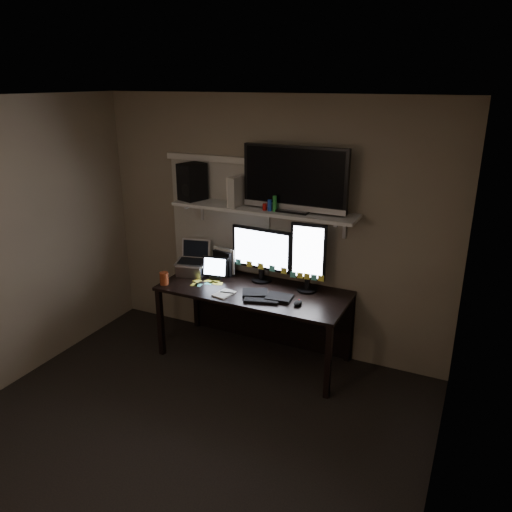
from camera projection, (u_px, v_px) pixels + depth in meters
The scene contains 21 objects.
floor at pixel (173, 446), 3.76m from camera, with size 3.60×3.60×0.00m, color black.
ceiling at pixel (149, 100), 2.92m from camera, with size 3.60×3.60×0.00m, color silver.
back_wall at pixel (270, 227), 4.88m from camera, with size 3.60×3.60×0.00m, color #716351.
right_wall at pixel (446, 354), 2.62m from camera, with size 3.60×3.60×0.00m, color #716351.
window_blinds at pixel (220, 216), 5.07m from camera, with size 1.10×0.02×1.10m, color beige.
desk at pixel (259, 301), 4.90m from camera, with size 1.80×0.75×0.73m.
wall_shelf at pixel (263, 210), 4.66m from camera, with size 1.80×0.35×0.03m, color silver.
monitor_landscape at pixel (262, 254), 4.85m from camera, with size 0.63×0.07×0.55m, color black.
monitor_portrait at pixel (308, 257), 4.59m from camera, with size 0.33×0.06×0.67m, color black.
keyboard at pixel (267, 295), 4.57m from camera, with size 0.48×0.19×0.03m, color black.
mouse at pixel (298, 303), 4.40m from camera, with size 0.07×0.11×0.04m, color black.
notepad at pixel (224, 294), 4.63m from camera, with size 0.14×0.20×0.01m, color silver.
tablet at pixel (216, 268), 4.95m from camera, with size 0.27×0.11×0.23m, color black.
file_sorter at pixel (224, 262), 5.07m from camera, with size 0.21×0.10×0.27m, color black.
laptop at pixel (191, 259), 5.04m from camera, with size 0.30×0.25×0.34m, color silver.
cup at pixel (164, 278), 4.83m from camera, with size 0.09×0.09×0.12m, color maroon.
sticky_notes at pixel (207, 283), 4.88m from camera, with size 0.31×0.22×0.00m, color #FFF445, non-canonical shape.
tv at pixel (295, 179), 4.43m from camera, with size 0.98×0.18×0.59m, color black.
game_console at pixel (237, 191), 4.69m from camera, with size 0.07×0.24×0.28m, color beige.
speaker at pixel (192, 182), 4.92m from camera, with size 0.20×0.24×0.36m, color black.
bottles at pixel (270, 203), 4.53m from camera, with size 0.23×0.05×0.15m, color #A50F0C, non-canonical shape.
Camera 1 is at (1.87, -2.50, 2.62)m, focal length 35.00 mm.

